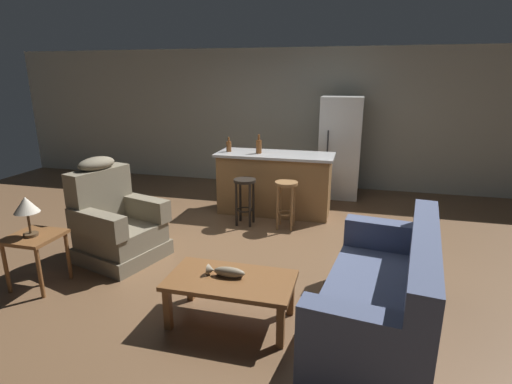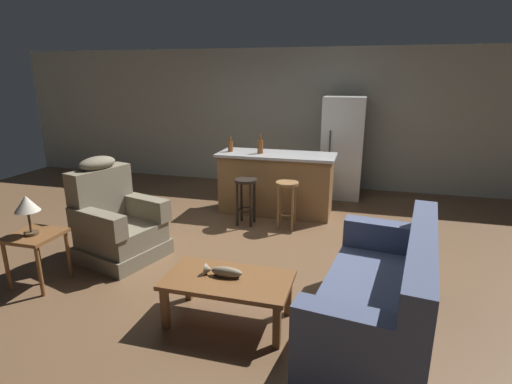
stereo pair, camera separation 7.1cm
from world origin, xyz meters
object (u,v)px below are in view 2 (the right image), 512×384
object	(u,v)px
coffee_table	(228,284)
kitchen_island	(276,183)
couch	(382,299)
bar_stool_right	(287,196)
bottle_tall_green	(230,146)
table_lamp	(27,206)
bottle_short_amber	(260,146)
end_table	(36,243)
fish_figurine	(223,272)
refrigerator	(342,148)
recliner_near_lamp	(116,223)
bar_stool_left	(246,193)

from	to	relation	value
coffee_table	kitchen_island	size ratio (longest dim) A/B	0.61
couch	bar_stool_right	bearing A→B (deg)	-52.86
bottle_tall_green	coffee_table	bearing A→B (deg)	-71.71
table_lamp	bottle_short_amber	size ratio (longest dim) A/B	1.42
end_table	bottle_short_amber	distance (m)	3.31
table_lamp	bottle_short_amber	world-z (taller)	bottle_short_amber
coffee_table	bar_stool_right	world-z (taller)	bar_stool_right
coffee_table	bottle_tall_green	world-z (taller)	bottle_tall_green
kitchen_island	bar_stool_right	world-z (taller)	kitchen_island
end_table	bar_stool_right	size ratio (longest dim) A/B	0.82
fish_figurine	bottle_short_amber	distance (m)	3.00
kitchen_island	coffee_table	bearing A→B (deg)	-85.39
couch	bottle_tall_green	world-z (taller)	bottle_tall_green
kitchen_island	refrigerator	distance (m)	1.56
coffee_table	refrigerator	size ratio (longest dim) A/B	0.62
bar_stool_right	refrigerator	distance (m)	1.98
table_lamp	bottle_tall_green	world-z (taller)	bottle_tall_green
bottle_short_amber	kitchen_island	bearing A→B (deg)	11.71
fish_figurine	refrigerator	world-z (taller)	refrigerator
end_table	refrigerator	bearing A→B (deg)	55.56
coffee_table	table_lamp	size ratio (longest dim) A/B	2.68
couch	bottle_short_amber	xyz separation A→B (m)	(-1.77, 2.79, 0.72)
table_lamp	coffee_table	bearing A→B (deg)	-2.23
bar_stool_right	kitchen_island	bearing A→B (deg)	115.21
bottle_tall_green	recliner_near_lamp	bearing A→B (deg)	-109.95
fish_figurine	end_table	xyz separation A→B (m)	(-2.06, 0.08, -0.00)
couch	kitchen_island	xyz separation A→B (m)	(-1.53, 2.84, 0.14)
fish_figurine	kitchen_island	world-z (taller)	kitchen_island
end_table	table_lamp	bearing A→B (deg)	-103.82
recliner_near_lamp	bar_stool_left	size ratio (longest dim) A/B	1.76
bar_stool_right	bottle_tall_green	distance (m)	1.33
bottle_short_amber	end_table	bearing A→B (deg)	-119.98
couch	bar_stool_left	xyz separation A→B (m)	(-1.83, 2.21, 0.13)
recliner_near_lamp	kitchen_island	distance (m)	2.55
couch	refrigerator	distance (m)	4.12
couch	end_table	xyz separation A→B (m)	(-3.40, -0.04, 0.12)
recliner_near_lamp	refrigerator	distance (m)	4.08
coffee_table	end_table	bearing A→B (deg)	177.10
kitchen_island	couch	bearing A→B (deg)	-61.71
couch	bottle_short_amber	distance (m)	3.38
fish_figurine	bottle_short_amber	xyz separation A→B (m)	(-0.43, 2.91, 0.60)
recliner_near_lamp	bottle_tall_green	world-z (taller)	recliner_near_lamp
fish_figurine	bar_stool_right	distance (m)	2.33
coffee_table	couch	world-z (taller)	couch
coffee_table	table_lamp	xyz separation A→B (m)	(-2.12, 0.08, 0.50)
refrigerator	fish_figurine	bearing A→B (deg)	-99.97
recliner_near_lamp	bottle_short_amber	bearing A→B (deg)	74.76
bottle_tall_green	table_lamp	bearing A→B (deg)	-111.65
end_table	couch	bearing A→B (deg)	0.62
couch	bar_stool_left	world-z (taller)	couch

